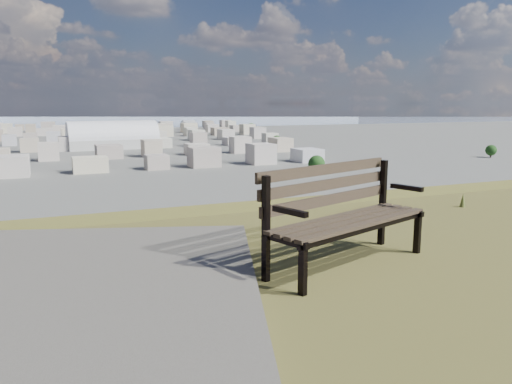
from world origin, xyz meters
name	(u,v)px	position (x,y,z in m)	size (l,w,h in m)	color
park_bench	(342,209)	(-0.35, 1.81, 25.47)	(1.66, 1.00, 0.83)	#3A3021
arena	(113,140)	(34.03, 303.70, 5.07)	(52.07, 24.29, 21.52)	#B4B4B0
city_blocks	(49,135)	(0.00, 394.44, 3.50)	(395.00, 361.00, 7.00)	beige
city_trees	(1,142)	(-26.39, 319.00, 4.83)	(406.52, 387.20, 9.98)	#37271B
bay_water	(46,120)	(0.00, 900.00, 0.00)	(2400.00, 700.00, 0.12)	#8897AE
far_hills	(18,104)	(-60.92, 1402.93, 25.47)	(2050.00, 340.00, 60.00)	#94A2B7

